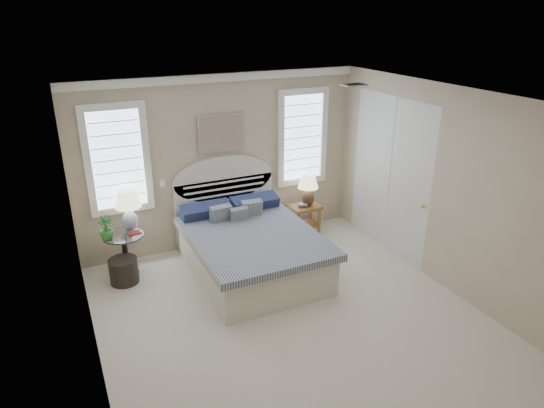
% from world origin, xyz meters
% --- Properties ---
extents(floor, '(4.50, 5.00, 0.01)m').
position_xyz_m(floor, '(0.00, 0.00, 0.00)').
color(floor, '#BEB2A2').
rests_on(floor, ground).
extents(ceiling, '(4.50, 5.00, 0.01)m').
position_xyz_m(ceiling, '(0.00, 0.00, 2.70)').
color(ceiling, white).
rests_on(ceiling, wall_back).
extents(wall_back, '(4.50, 0.02, 2.70)m').
position_xyz_m(wall_back, '(0.00, 2.50, 1.35)').
color(wall_back, tan).
rests_on(wall_back, floor).
extents(wall_left, '(0.02, 5.00, 2.70)m').
position_xyz_m(wall_left, '(-2.25, 0.00, 1.35)').
color(wall_left, tan).
rests_on(wall_left, floor).
extents(wall_right, '(0.02, 5.00, 2.70)m').
position_xyz_m(wall_right, '(2.25, 0.00, 1.35)').
color(wall_right, tan).
rests_on(wall_right, floor).
extents(crown_molding, '(4.50, 0.08, 0.12)m').
position_xyz_m(crown_molding, '(0.00, 2.46, 2.64)').
color(crown_molding, white).
rests_on(crown_molding, wall_back).
extents(hvac_vent, '(0.30, 0.20, 0.02)m').
position_xyz_m(hvac_vent, '(1.20, 0.80, 2.68)').
color(hvac_vent, '#B2B2B2').
rests_on(hvac_vent, ceiling).
extents(switch_plate, '(0.08, 0.01, 0.12)m').
position_xyz_m(switch_plate, '(-0.95, 2.48, 1.15)').
color(switch_plate, white).
rests_on(switch_plate, wall_back).
extents(window_left, '(0.90, 0.06, 1.60)m').
position_xyz_m(window_left, '(-1.55, 2.48, 1.60)').
color(window_left, silver).
rests_on(window_left, wall_back).
extents(window_right, '(0.90, 0.06, 1.60)m').
position_xyz_m(window_right, '(1.40, 2.48, 1.60)').
color(window_right, silver).
rests_on(window_right, wall_back).
extents(painting, '(0.74, 0.04, 0.58)m').
position_xyz_m(painting, '(0.00, 2.46, 1.82)').
color(painting, silver).
rests_on(painting, wall_back).
extents(closet_door, '(0.02, 1.80, 2.40)m').
position_xyz_m(closet_door, '(2.23, 1.20, 1.20)').
color(closet_door, silver).
rests_on(closet_door, floor).
extents(bed, '(1.72, 2.28, 1.47)m').
position_xyz_m(bed, '(0.00, 1.46, 0.39)').
color(bed, beige).
rests_on(bed, floor).
extents(side_table_left, '(0.56, 0.56, 0.63)m').
position_xyz_m(side_table_left, '(-1.65, 2.05, 0.39)').
color(side_table_left, black).
rests_on(side_table_left, floor).
extents(nightstand_right, '(0.50, 0.40, 0.53)m').
position_xyz_m(nightstand_right, '(1.30, 2.15, 0.39)').
color(nightstand_right, olive).
rests_on(nightstand_right, floor).
extents(floor_pot, '(0.50, 0.50, 0.36)m').
position_xyz_m(floor_pot, '(-1.72, 1.85, 0.18)').
color(floor_pot, black).
rests_on(floor_pot, floor).
extents(lamp_left, '(0.47, 0.47, 0.60)m').
position_xyz_m(lamp_left, '(-1.51, 2.19, 1.00)').
color(lamp_left, white).
rests_on(lamp_left, side_table_left).
extents(lamp_right, '(0.35, 0.35, 0.55)m').
position_xyz_m(lamp_right, '(1.34, 2.12, 0.86)').
color(lamp_right, black).
rests_on(lamp_right, nightstand_right).
extents(potted_plant, '(0.25, 0.25, 0.34)m').
position_xyz_m(potted_plant, '(-1.87, 1.99, 0.80)').
color(potted_plant, '#417A30').
rests_on(potted_plant, side_table_left).
extents(books_left, '(0.19, 0.14, 0.02)m').
position_xyz_m(books_left, '(-1.50, 2.02, 0.64)').
color(books_left, maroon).
rests_on(books_left, side_table_left).
extents(books_right, '(0.18, 0.16, 0.06)m').
position_xyz_m(books_right, '(1.24, 2.09, 0.56)').
color(books_right, maroon).
rests_on(books_right, nightstand_right).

